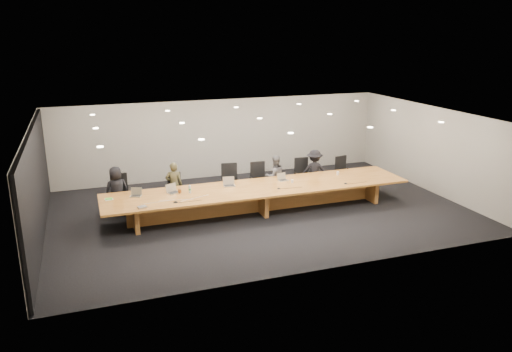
{
  "coord_description": "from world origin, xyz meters",
  "views": [
    {
      "loc": [
        -4.73,
        -13.03,
        5.15
      ],
      "look_at": [
        0.0,
        0.3,
        1.0
      ],
      "focal_mm": 35.0,
      "sensor_mm": 36.0,
      "label": 1
    }
  ],
  "objects_px": {
    "laptop_d": "(283,177)",
    "water_bottle": "(190,189)",
    "mic_left": "(176,202)",
    "person_d": "(314,171)",
    "chair_far_left": "(120,194)",
    "mic_center": "(279,188)",
    "chair_far_right": "(344,172)",
    "laptop_a": "(135,192)",
    "chair_left": "(178,190)",
    "amber_mug": "(180,191)",
    "chair_right": "(303,175)",
    "person_a": "(117,190)",
    "person_c": "(275,176)",
    "paper_cup_far": "(338,173)",
    "chair_mid_left": "(230,183)",
    "laptop_b": "(173,189)",
    "laptop_c": "(229,182)",
    "mic_right": "(346,183)",
    "person_b": "(174,185)",
    "chair_mid_right": "(260,180)",
    "av_box": "(142,207)",
    "paper_cup_near": "(292,181)",
    "conference_table": "(259,194)"
  },
  "relations": [
    {
      "from": "person_d",
      "to": "paper_cup_far",
      "type": "distance_m",
      "value": 0.91
    },
    {
      "from": "water_bottle",
      "to": "amber_mug",
      "type": "bearing_deg",
      "value": 157.85
    },
    {
      "from": "person_d",
      "to": "mic_right",
      "type": "height_order",
      "value": "person_d"
    },
    {
      "from": "chair_mid_right",
      "to": "person_b",
      "type": "distance_m",
      "value": 2.74
    },
    {
      "from": "chair_far_left",
      "to": "chair_left",
      "type": "xyz_separation_m",
      "value": [
        1.69,
        0.02,
        -0.07
      ]
    },
    {
      "from": "amber_mug",
      "to": "paper_cup_near",
      "type": "xyz_separation_m",
      "value": [
        3.38,
        -0.16,
        -0.01
      ]
    },
    {
      "from": "chair_far_left",
      "to": "person_c",
      "type": "bearing_deg",
      "value": 1.59
    },
    {
      "from": "person_d",
      "to": "water_bottle",
      "type": "height_order",
      "value": "person_d"
    },
    {
      "from": "water_bottle",
      "to": "chair_far_right",
      "type": "bearing_deg",
      "value": 11.52
    },
    {
      "from": "chair_right",
      "to": "mic_left",
      "type": "bearing_deg",
      "value": -154.28
    },
    {
      "from": "laptop_d",
      "to": "av_box",
      "type": "bearing_deg",
      "value": -177.09
    },
    {
      "from": "chair_left",
      "to": "chair_mid_right",
      "type": "xyz_separation_m",
      "value": [
        2.63,
        -0.01,
        0.06
      ]
    },
    {
      "from": "water_bottle",
      "to": "av_box",
      "type": "bearing_deg",
      "value": -151.55
    },
    {
      "from": "chair_right",
      "to": "chair_far_right",
      "type": "distance_m",
      "value": 1.48
    },
    {
      "from": "person_c",
      "to": "paper_cup_far",
      "type": "height_order",
      "value": "person_c"
    },
    {
      "from": "person_b",
      "to": "amber_mug",
      "type": "relative_size",
      "value": 12.66
    },
    {
      "from": "laptop_c",
      "to": "person_a",
      "type": "bearing_deg",
      "value": 172.86
    },
    {
      "from": "chair_left",
      "to": "laptop_d",
      "type": "bearing_deg",
      "value": -33.52
    },
    {
      "from": "chair_mid_right",
      "to": "person_d",
      "type": "distance_m",
      "value": 1.89
    },
    {
      "from": "chair_far_right",
      "to": "laptop_a",
      "type": "relative_size",
      "value": 3.62
    },
    {
      "from": "laptop_d",
      "to": "water_bottle",
      "type": "bearing_deg",
      "value": 174.55
    },
    {
      "from": "chair_far_left",
      "to": "mic_center",
      "type": "bearing_deg",
      "value": -17.4
    },
    {
      "from": "chair_mid_right",
      "to": "chair_right",
      "type": "bearing_deg",
      "value": 5.85
    },
    {
      "from": "chair_right",
      "to": "person_b",
      "type": "bearing_deg",
      "value": -174.64
    },
    {
      "from": "conference_table",
      "to": "laptop_c",
      "type": "bearing_deg",
      "value": 155.32
    },
    {
      "from": "laptop_d",
      "to": "amber_mug",
      "type": "bearing_deg",
      "value": 172.21
    },
    {
      "from": "person_c",
      "to": "av_box",
      "type": "height_order",
      "value": "person_c"
    },
    {
      "from": "laptop_d",
      "to": "mic_left",
      "type": "height_order",
      "value": "laptop_d"
    },
    {
      "from": "laptop_d",
      "to": "mic_center",
      "type": "distance_m",
      "value": 0.84
    },
    {
      "from": "mic_center",
      "to": "mic_right",
      "type": "bearing_deg",
      "value": -5.72
    },
    {
      "from": "person_c",
      "to": "laptop_d",
      "type": "distance_m",
      "value": 0.8
    },
    {
      "from": "paper_cup_near",
      "to": "water_bottle",
      "type": "bearing_deg",
      "value": 179.13
    },
    {
      "from": "laptop_a",
      "to": "water_bottle",
      "type": "bearing_deg",
      "value": 12.46
    },
    {
      "from": "amber_mug",
      "to": "chair_far_left",
      "type": "bearing_deg",
      "value": 147.45
    },
    {
      "from": "paper_cup_near",
      "to": "mic_right",
      "type": "bearing_deg",
      "value": -23.48
    },
    {
      "from": "person_d",
      "to": "mic_left",
      "type": "bearing_deg",
      "value": 40.38
    },
    {
      "from": "laptop_d",
      "to": "water_bottle",
      "type": "height_order",
      "value": "laptop_d"
    },
    {
      "from": "laptop_b",
      "to": "laptop_d",
      "type": "relative_size",
      "value": 1.13
    },
    {
      "from": "laptop_c",
      "to": "chair_mid_right",
      "type": "bearing_deg",
      "value": 41.79
    },
    {
      "from": "laptop_b",
      "to": "laptop_c",
      "type": "bearing_deg",
      "value": -20.7
    },
    {
      "from": "chair_far_right",
      "to": "paper_cup_far",
      "type": "height_order",
      "value": "chair_far_right"
    },
    {
      "from": "mic_left",
      "to": "person_d",
      "type": "bearing_deg",
      "value": 19.12
    },
    {
      "from": "laptop_a",
      "to": "mic_left",
      "type": "relative_size",
      "value": 2.27
    },
    {
      "from": "person_a",
      "to": "laptop_a",
      "type": "height_order",
      "value": "person_a"
    },
    {
      "from": "chair_mid_left",
      "to": "person_d",
      "type": "bearing_deg",
      "value": 6.96
    },
    {
      "from": "laptop_c",
      "to": "person_c",
      "type": "bearing_deg",
      "value": 31.07
    },
    {
      "from": "person_b",
      "to": "laptop_c",
      "type": "bearing_deg",
      "value": 162.88
    },
    {
      "from": "person_d",
      "to": "mic_center",
      "type": "height_order",
      "value": "person_d"
    },
    {
      "from": "chair_far_left",
      "to": "person_a",
      "type": "height_order",
      "value": "person_a"
    },
    {
      "from": "chair_mid_left",
      "to": "laptop_b",
      "type": "relative_size",
      "value": 3.59
    }
  ]
}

